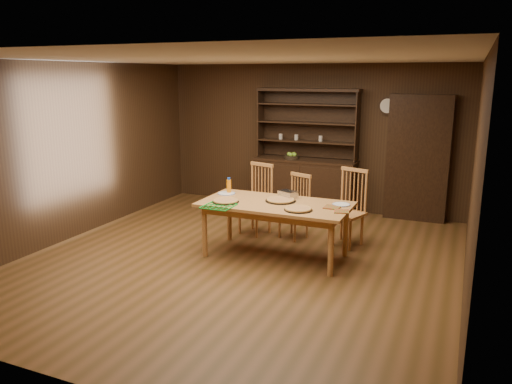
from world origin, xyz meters
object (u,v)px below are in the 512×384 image
at_px(dining_table, 275,208).
at_px(juice_bottle, 229,186).
at_px(chair_left, 258,196).
at_px(chair_right, 350,205).
at_px(china_hutch, 305,178).
at_px(chair_center, 297,204).

bearing_deg(dining_table, juice_bottle, 162.91).
bearing_deg(chair_left, chair_right, 16.27).
bearing_deg(chair_left, juice_bottle, -90.11).
relative_size(china_hutch, dining_table, 1.10).
height_order(chair_left, chair_right, chair_right).
distance_m(china_hutch, juice_bottle, 2.24).
bearing_deg(dining_table, chair_right, 48.89).
relative_size(china_hutch, juice_bottle, 9.53).
xyz_separation_m(chair_left, juice_bottle, (-0.18, -0.64, 0.28)).
relative_size(chair_center, chair_right, 0.88).
relative_size(chair_left, chair_center, 1.12).
distance_m(dining_table, chair_center, 0.93).
distance_m(chair_left, chair_right, 1.43).
bearing_deg(dining_table, chair_center, 90.53).
height_order(dining_table, chair_right, chair_right).
bearing_deg(chair_left, dining_table, -39.18).
bearing_deg(china_hutch, chair_center, -76.65).
bearing_deg(chair_right, china_hutch, 145.72).
xyz_separation_m(dining_table, chair_left, (-0.63, 0.89, -0.10)).
height_order(china_hutch, chair_left, china_hutch).
bearing_deg(chair_center, dining_table, -68.61).
bearing_deg(chair_center, china_hutch, 124.21).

